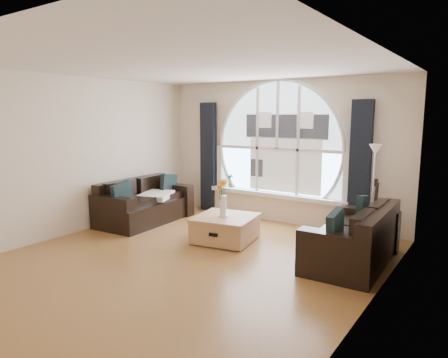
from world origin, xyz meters
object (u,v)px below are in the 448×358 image
coffee_chest (225,227)px  floor_lamp (373,195)px  sofa_right (353,235)px  potted_plant (230,181)px  vase_flowers (223,193)px  guitar (376,211)px  sofa_left (145,201)px

coffee_chest → floor_lamp: 2.38m
sofa_right → potted_plant: potted_plant is taller
vase_flowers → guitar: size_ratio=0.66×
floor_lamp → guitar: floor_lamp is taller
coffee_chest → floor_lamp: floor_lamp is taller
vase_flowers → potted_plant: bearing=120.5°
sofa_left → floor_lamp: bearing=10.5°
vase_flowers → potted_plant: (-0.99, 1.68, -0.12)m
coffee_chest → potted_plant: potted_plant is taller
guitar → coffee_chest: bearing=-146.3°
sofa_left → sofa_right: size_ratio=1.02×
potted_plant → coffee_chest: bearing=-58.5°
sofa_right → coffee_chest: size_ratio=1.93×
vase_flowers → potted_plant: vase_flowers is taller
sofa_left → vase_flowers: bearing=-9.0°
sofa_right → floor_lamp: 1.03m
guitar → potted_plant: (-3.03, 0.34, 0.16)m
sofa_right → guitar: guitar is taller
sofa_right → coffee_chest: sofa_right is taller
sofa_right → sofa_left: bearing=179.3°
sofa_right → coffee_chest: 2.03m
sofa_left → vase_flowers: 1.99m
sofa_left → coffee_chest: bearing=-7.4°
guitar → floor_lamp: bearing=-98.6°
sofa_left → potted_plant: (0.95, 1.51, 0.29)m
sofa_left → potted_plant: potted_plant is taller
coffee_chest → vase_flowers: vase_flowers is taller
vase_flowers → sofa_left: bearing=175.0°
sofa_left → guitar: bearing=12.4°
vase_flowers → coffee_chest: bearing=79.6°
vase_flowers → potted_plant: 1.95m
sofa_right → vase_flowers: size_ratio=2.56×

